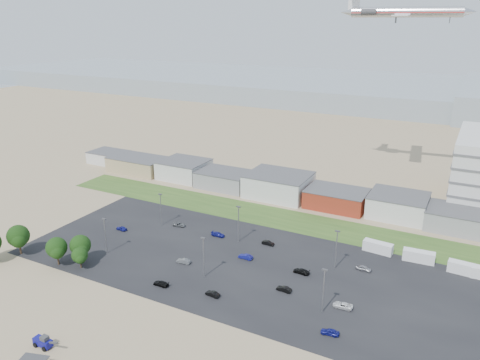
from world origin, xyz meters
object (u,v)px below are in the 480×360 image
Objects in this scene: parked_car_2 at (330,332)px; parked_car_8 at (364,268)px; parked_car_0 at (343,305)px; parked_car_5 at (122,228)px; airliner at (406,12)px; parked_car_9 at (179,225)px; box_trailer_a at (378,247)px; parked_car_1 at (284,289)px; parked_car_7 at (246,257)px; parked_car_11 at (268,243)px; parked_car_13 at (213,294)px; parked_car_12 at (301,271)px; parked_car_4 at (183,261)px; parked_car_6 at (218,234)px; telehandler at (43,341)px; parked_car_3 at (161,283)px.

parked_car_2 is 29.06m from parked_car_8.
parked_car_5 is at bearing -100.85° from parked_car_0.
airliner is 111.11m from parked_car_0.
parked_car_2 reaches higher than parked_car_9.
box_trailer_a reaches higher than parked_car_8.
parked_car_1 is 18.28m from parked_car_7.
parked_car_11 is 29.94m from parked_car_13.
box_trailer_a is 25.39m from parked_car_12.
parked_car_4 is 1.06× the size of parked_car_11.
parked_car_8 is (43.38, -0.05, 0.05)m from parked_car_6.
parked_car_11 is (-28.74, -10.11, -0.90)m from box_trailer_a.
box_trailer_a is at bearing 124.02° from parked_car_7.
parked_car_5 is 57.94m from parked_car_12.
box_trailer_a is at bearing 171.51° from parked_car_2.
box_trailer_a is 1.98× the size of parked_car_9.
parked_car_6 is (-35.21, -72.55, -63.02)m from airliner.
telehandler is 37.03m from parked_car_13.
parked_car_8 is at bearing 101.90° from parked_car_5.
telehandler reaches higher than parked_car_12.
box_trailer_a is at bearing 55.21° from telehandler.
parked_car_9 is 0.94× the size of parked_car_12.
parked_car_5 reaches higher than parked_car_1.
parked_car_2 is 1.04× the size of parked_car_13.
airliner is 11.99× the size of parked_car_2.
airliner is 10.65× the size of parked_car_12.
parked_car_0 is at bearing 115.11° from parked_car_13.
box_trailer_a is 36.90m from parked_car_7.
parked_car_1 is 34.31m from parked_car_6.
parked_car_4 is 23.76m from parked_car_9.
parked_car_12 is at bearing -119.91° from box_trailer_a.
parked_car_13 is (14.86, -9.87, -0.04)m from parked_car_4.
parked_car_7 is 1.10× the size of parked_car_11.
parked_car_13 is at bearing 56.68° from telehandler.
parked_car_2 reaches higher than parked_car_5.
airliner is at bearing -41.19° from parked_car_9.
parked_car_4 is at bearing -86.83° from parked_car_1.
parked_car_8 is at bearing -90.89° from parked_car_6.
parked_car_9 is 41.04m from parked_car_13.
telehandler is 1.59× the size of parked_car_9.
parked_car_7 is at bearing 69.54° from telehandler.
parked_car_5 is 41.93m from parked_car_7.
parked_car_5 reaches higher than parked_car_11.
parked_car_0 is at bearing 82.25° from parked_car_4.
telehandler is 0.14× the size of airliner.
telehandler reaches higher than parked_car_8.
parked_car_5 is at bearing 115.27° from telehandler.
parked_car_4 is at bearing 143.79° from parked_car_11.
parked_car_2 is 41.61m from parked_car_11.
airliner reaches higher than telehandler.
parked_car_12 is (28.12, 21.22, 0.03)m from parked_car_3.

